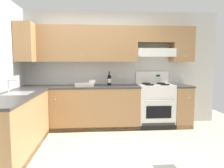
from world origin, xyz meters
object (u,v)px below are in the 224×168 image
object	(u,v)px
wine_bottle	(109,79)
bowl	(85,85)
paper_towel_roll	(92,83)
stove	(155,105)

from	to	relation	value
wine_bottle	bowl	world-z (taller)	wine_bottle
bowl	paper_towel_roll	world-z (taller)	paper_towel_roll
stove	wine_bottle	bearing A→B (deg)	174.28
stove	bowl	bearing A→B (deg)	-177.87
stove	paper_towel_roll	size ratio (longest dim) A/B	8.86
stove	wine_bottle	size ratio (longest dim) A/B	3.76
wine_bottle	paper_towel_roll	bearing A→B (deg)	-176.75
stove	bowl	size ratio (longest dim) A/B	3.07
stove	bowl	world-z (taller)	stove
paper_towel_roll	bowl	bearing A→B (deg)	-139.44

